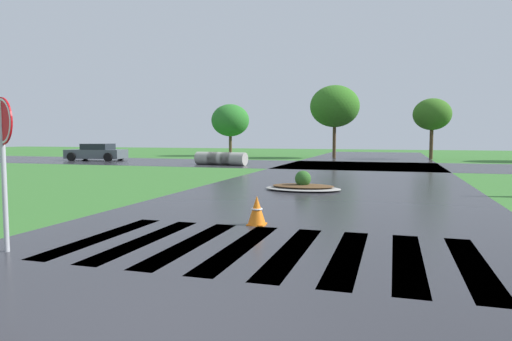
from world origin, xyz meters
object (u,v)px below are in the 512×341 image
stop_sign (2,138)px  traffic_cone (257,211)px  drainage_pipe_stack (221,159)px  car_silver_hatch (97,153)px  median_island (303,186)px

stop_sign → traffic_cone: size_ratio=4.01×
stop_sign → drainage_pipe_stack: size_ratio=0.69×
drainage_pipe_stack → stop_sign: bearing=-77.6°
car_silver_hatch → drainage_pipe_stack: bearing=162.1°
median_island → drainage_pipe_stack: drainage_pipe_stack is taller
drainage_pipe_stack → traffic_cone: bearing=-66.3°
car_silver_hatch → traffic_cone: (18.81, -20.08, -0.31)m
median_island → car_silver_hatch: 23.12m
median_island → drainage_pipe_stack: 14.01m
car_silver_hatch → stop_sign: bearing=116.4°
median_island → traffic_cone: 6.32m
median_island → car_silver_hatch: size_ratio=0.58×
median_island → car_silver_hatch: bearing=143.4°
median_island → car_silver_hatch: car_silver_hatch is taller
stop_sign → car_silver_hatch: stop_sign is taller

